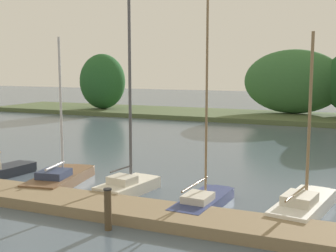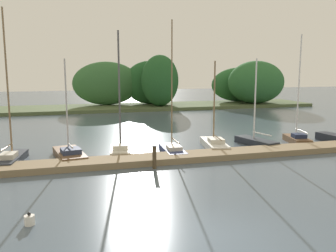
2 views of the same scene
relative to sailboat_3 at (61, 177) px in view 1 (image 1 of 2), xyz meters
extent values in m
cube|color=#847051|center=(4.28, -2.24, -0.12)|extent=(30.63, 1.80, 0.35)
cube|color=#4C5B38|center=(4.28, 25.14, -0.10)|extent=(57.49, 8.00, 0.40)
ellipsoid|color=#386B38|center=(5.21, 27.00, 2.97)|extent=(8.88, 3.49, 5.73)
ellipsoid|color=#235628|center=(-12.99, 24.24, 2.83)|extent=(4.71, 3.96, 5.46)
cube|color=#232833|center=(-2.86, 1.20, -0.11)|extent=(0.68, 0.95, 0.36)
cube|color=brown|center=(0.02, -0.10, -0.09)|extent=(1.98, 3.85, 0.42)
cube|color=brown|center=(-0.26, 1.53, -0.11)|extent=(0.90, 1.03, 0.36)
cube|color=#2D3856|center=(0.09, -0.55, 0.26)|extent=(1.21, 1.26, 0.27)
cylinder|color=#B7B7BC|center=(-0.03, 0.17, 2.78)|extent=(0.09, 0.09, 5.32)
cylinder|color=#B7B7BC|center=(0.08, -0.46, 0.55)|extent=(0.33, 1.42, 0.09)
cube|color=silver|center=(3.00, -0.03, -0.08)|extent=(1.57, 2.76, 0.43)
cube|color=silver|center=(3.18, 1.13, -0.11)|extent=(0.74, 0.74, 0.36)
cube|color=beige|center=(2.95, -0.36, 0.27)|extent=(1.00, 0.91, 0.28)
cylinder|color=#4C4C51|center=(3.03, 0.16, 3.60)|extent=(0.11, 0.11, 6.94)
cylinder|color=#4C4C51|center=(2.95, -0.39, 0.68)|extent=(0.25, 1.24, 0.06)
cube|color=navy|center=(6.11, -0.66, -0.12)|extent=(1.27, 3.33, 0.36)
cube|color=navy|center=(6.19, 0.81, -0.13)|extent=(0.64, 0.85, 0.31)
cube|color=beige|center=(6.08, -1.07, 0.18)|extent=(0.87, 1.03, 0.24)
cylinder|color=#7F6647|center=(6.12, -0.41, 3.89)|extent=(0.08, 0.08, 7.65)
cylinder|color=#7F6647|center=(6.07, -1.29, 0.68)|extent=(0.18, 1.96, 0.07)
cube|color=white|center=(9.19, 0.10, -0.07)|extent=(1.79, 3.76, 0.46)
cube|color=white|center=(9.47, 1.70, -0.09)|extent=(0.80, 1.00, 0.39)
cube|color=beige|center=(9.11, -0.35, 0.31)|extent=(1.07, 1.22, 0.30)
cylinder|color=#7F6647|center=(9.24, 0.36, 2.77)|extent=(0.10, 0.10, 5.21)
cylinder|color=#7F6647|center=(9.07, -0.61, 0.58)|extent=(0.43, 2.17, 0.06)
cylinder|color=#4C3D28|center=(4.26, -3.52, 0.29)|extent=(0.21, 0.21, 1.17)
cylinder|color=black|center=(4.26, -3.52, 0.89)|extent=(0.24, 0.24, 0.04)
camera|label=1|loc=(10.58, -13.93, 4.31)|focal=47.28mm
camera|label=2|loc=(-0.03, -21.12, 4.85)|focal=38.21mm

